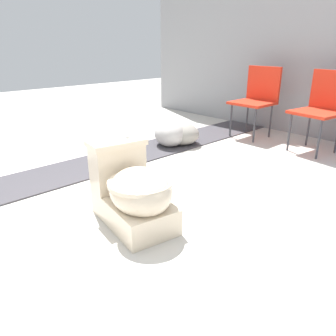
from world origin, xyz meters
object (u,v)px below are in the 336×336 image
object	(u,v)px
toilet	(133,192)
boulder_near	(170,133)
boulder_far	(181,134)
folding_chair_middle	(324,103)
folding_chair_left	(258,94)

from	to	relation	value
toilet	boulder_near	bearing A→B (deg)	138.48
boulder_near	boulder_far	bearing A→B (deg)	70.56
folding_chair_middle	boulder_near	world-z (taller)	folding_chair_middle
toilet	folding_chair_left	xyz separation A→B (m)	(-0.69, 2.42, 0.29)
folding_chair_middle	boulder_far	xyz separation A→B (m)	(-1.16, -0.93, -0.39)
folding_chair_left	boulder_far	size ratio (longest dim) A/B	1.97
folding_chair_left	folding_chair_middle	world-z (taller)	same
folding_chair_left	folding_chair_middle	size ratio (longest dim) A/B	1.00
folding_chair_middle	boulder_far	world-z (taller)	folding_chair_middle
toilet	boulder_near	distance (m)	1.73
folding_chair_left	boulder_near	bearing A→B (deg)	-19.78
folding_chair_middle	boulder_far	bearing A→B (deg)	-43.21
folding_chair_middle	folding_chair_left	bearing A→B (deg)	-83.41
toilet	boulder_near	world-z (taller)	toilet
toilet	boulder_far	xyz separation A→B (m)	(-1.04, 1.47, -0.09)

